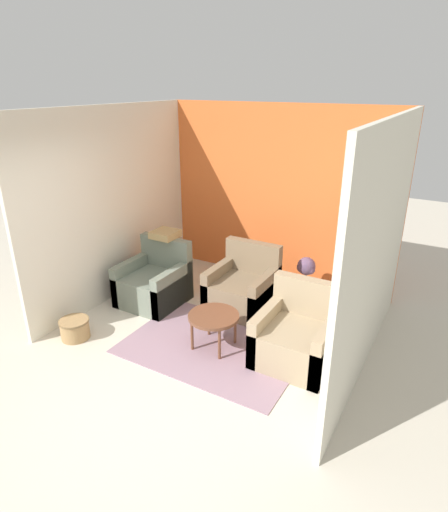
# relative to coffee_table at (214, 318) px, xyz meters

# --- Properties ---
(ground_plane) EXTENTS (20.00, 20.00, 0.00)m
(ground_plane) POSITION_rel_coffee_table_xyz_m (-0.19, -1.07, -0.40)
(ground_plane) COLOR beige
(ground_plane) RESTS_ON ground
(wall_back_accent) EXTENTS (3.76, 0.06, 2.75)m
(wall_back_accent) POSITION_rel_coffee_table_xyz_m (-0.19, 2.26, 0.98)
(wall_back_accent) COLOR orange
(wall_back_accent) RESTS_ON ground_plane
(wall_left) EXTENTS (0.06, 3.31, 2.75)m
(wall_left) POSITION_rel_coffee_table_xyz_m (-2.04, 0.58, 0.98)
(wall_left) COLOR beige
(wall_left) RESTS_ON ground_plane
(wall_right) EXTENTS (0.06, 3.31, 2.75)m
(wall_right) POSITION_rel_coffee_table_xyz_m (1.66, 0.58, 0.98)
(wall_right) COLOR beige
(wall_right) RESTS_ON ground_plane
(area_rug) EXTENTS (2.14, 1.50, 0.01)m
(area_rug) POSITION_rel_coffee_table_xyz_m (0.00, -0.00, -0.39)
(area_rug) COLOR gray
(area_rug) RESTS_ON ground_plane
(coffee_table) EXTENTS (0.62, 0.62, 0.45)m
(coffee_table) POSITION_rel_coffee_table_xyz_m (0.00, 0.00, 0.00)
(coffee_table) COLOR brown
(coffee_table) RESTS_ON ground_plane
(armchair_left) EXTENTS (0.85, 0.85, 0.91)m
(armchair_left) POSITION_rel_coffee_table_xyz_m (-1.36, 0.57, -0.11)
(armchair_left) COLOR slate
(armchair_left) RESTS_ON ground_plane
(armchair_right) EXTENTS (0.85, 0.85, 0.91)m
(armchair_right) POSITION_rel_coffee_table_xyz_m (0.96, 0.26, -0.11)
(armchair_right) COLOR #9E896B
(armchair_right) RESTS_ON ground_plane
(armchair_middle) EXTENTS (0.85, 0.85, 0.91)m
(armchair_middle) POSITION_rel_coffee_table_xyz_m (-0.15, 1.06, -0.11)
(armchair_middle) COLOR #7A664C
(armchair_middle) RESTS_ON ground_plane
(birdcage) EXTENTS (0.55, 0.55, 1.46)m
(birdcage) POSITION_rel_coffee_table_xyz_m (1.19, 1.84, 0.29)
(birdcage) COLOR slate
(birdcage) RESTS_ON ground_plane
(parrot) EXTENTS (0.10, 0.18, 0.22)m
(parrot) POSITION_rel_coffee_table_xyz_m (1.19, 1.85, 1.16)
(parrot) COLOR #1E842D
(parrot) RESTS_ON birdcage
(potted_plant) EXTENTS (0.29, 0.27, 0.65)m
(potted_plant) POSITION_rel_coffee_table_xyz_m (0.51, 1.79, -0.02)
(potted_plant) COLOR beige
(potted_plant) RESTS_ON ground_plane
(wicker_basket) EXTENTS (0.37, 0.37, 0.26)m
(wicker_basket) POSITION_rel_coffee_table_xyz_m (-1.63, -0.71, -0.26)
(wicker_basket) COLOR #A37F51
(wicker_basket) RESTS_ON ground_plane
(throw_pillow) EXTENTS (0.36, 0.36, 0.10)m
(throw_pillow) POSITION_rel_coffee_table_xyz_m (-1.36, 0.89, 0.56)
(throw_pillow) COLOR tan
(throw_pillow) RESTS_ON armchair_left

